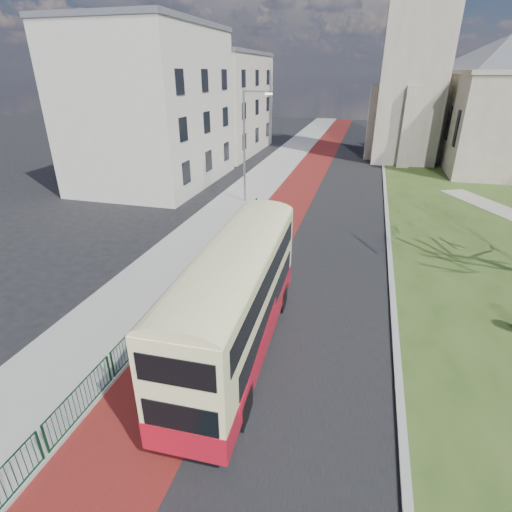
% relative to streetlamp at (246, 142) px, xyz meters
% --- Properties ---
extents(ground, '(160.00, 160.00, 0.00)m').
position_rel_streetlamp_xyz_m(ground, '(4.35, -18.00, -4.59)').
color(ground, black).
rests_on(ground, ground).
extents(road_carriageway, '(9.00, 120.00, 0.01)m').
position_rel_streetlamp_xyz_m(road_carriageway, '(5.85, 2.00, -4.59)').
color(road_carriageway, black).
rests_on(road_carriageway, ground).
extents(bus_lane, '(3.40, 120.00, 0.01)m').
position_rel_streetlamp_xyz_m(bus_lane, '(3.15, 2.00, -4.59)').
color(bus_lane, '#591414').
rests_on(bus_lane, ground).
extents(pavement_west, '(4.00, 120.00, 0.12)m').
position_rel_streetlamp_xyz_m(pavement_west, '(-0.65, 2.00, -4.53)').
color(pavement_west, gray).
rests_on(pavement_west, ground).
extents(kerb_west, '(0.25, 120.00, 0.13)m').
position_rel_streetlamp_xyz_m(kerb_west, '(1.35, 2.00, -4.53)').
color(kerb_west, '#999993').
rests_on(kerb_west, ground).
extents(kerb_east, '(0.25, 80.00, 0.13)m').
position_rel_streetlamp_xyz_m(kerb_east, '(10.45, 4.00, -4.53)').
color(kerb_east, '#999993').
rests_on(kerb_east, ground).
extents(pedestrian_railing, '(0.07, 24.00, 1.12)m').
position_rel_streetlamp_xyz_m(pedestrian_railing, '(1.40, -14.00, -4.04)').
color(pedestrian_railing, '#0C361B').
rests_on(pedestrian_railing, ground).
extents(gothic_church, '(16.38, 18.00, 40.00)m').
position_rel_streetlamp_xyz_m(gothic_church, '(16.91, 20.00, 8.54)').
color(gothic_church, gray).
rests_on(gothic_church, ground).
extents(street_block_near, '(10.30, 14.30, 13.00)m').
position_rel_streetlamp_xyz_m(street_block_near, '(-9.65, 4.00, 1.92)').
color(street_block_near, beige).
rests_on(street_block_near, ground).
extents(street_block_far, '(10.30, 16.30, 11.50)m').
position_rel_streetlamp_xyz_m(street_block_far, '(-9.65, 20.00, 1.17)').
color(street_block_far, '#B8AF9C').
rests_on(street_block_far, ground).
extents(streetlamp, '(2.13, 0.18, 8.00)m').
position_rel_streetlamp_xyz_m(streetlamp, '(0.00, 0.00, 0.00)').
color(streetlamp, gray).
rests_on(streetlamp, pavement_west).
extents(bus, '(2.59, 9.89, 4.10)m').
position_rel_streetlamp_xyz_m(bus, '(4.89, -17.52, -2.25)').
color(bus, '#AE1020').
rests_on(bus, ground).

